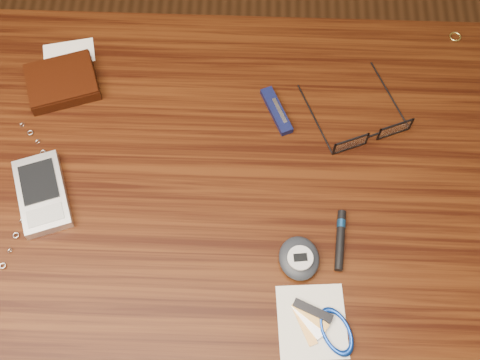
{
  "coord_description": "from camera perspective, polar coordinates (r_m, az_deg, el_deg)",
  "views": [
    {
      "loc": [
        0.07,
        -0.37,
        1.55
      ],
      "look_at": [
        0.06,
        0.03,
        0.76
      ],
      "focal_mm": 45.0,
      "sensor_mm": 36.0,
      "label": 1
    }
  ],
  "objects": [
    {
      "name": "gold_ring",
      "position": [
        1.1,
        19.73,
        12.67
      ],
      "size": [
        0.02,
        0.02,
        0.0
      ],
      "primitive_type": "torus",
      "rotation": [
        0.0,
        0.0,
        0.1
      ],
      "color": "#F2DF75",
      "rests_on": "desk"
    },
    {
      "name": "black_blue_pen",
      "position": [
        0.86,
        9.5,
        -5.45
      ],
      "size": [
        0.02,
        0.09,
        0.01
      ],
      "color": "black",
      "rests_on": "desk"
    },
    {
      "name": "eyeglasses",
      "position": [
        0.94,
        12.25,
        4.41
      ],
      "size": [
        0.17,
        0.18,
        0.03
      ],
      "color": "black",
      "rests_on": "desk"
    },
    {
      "name": "ground",
      "position": [
        1.6,
        -2.17,
        -13.15
      ],
      "size": [
        3.8,
        3.8,
        0.0
      ],
      "primitive_type": "plane",
      "color": "#472814",
      "rests_on": "ground"
    },
    {
      "name": "pedometer",
      "position": [
        0.84,
        5.62,
        -7.39
      ],
      "size": [
        0.06,
        0.07,
        0.03
      ],
      "color": "black",
      "rests_on": "desk"
    },
    {
      "name": "pda_phone",
      "position": [
        0.92,
        -18.26,
        -1.22
      ],
      "size": [
        0.11,
        0.14,
        0.02
      ],
      "color": "silver",
      "rests_on": "desk"
    },
    {
      "name": "wallet_and_card",
      "position": [
        1.01,
        -16.51,
        8.96
      ],
      "size": [
        0.13,
        0.16,
        0.02
      ],
      "color": "black",
      "rests_on": "desk"
    },
    {
      "name": "notepad_keys",
      "position": [
        0.82,
        7.97,
        -13.57
      ],
      "size": [
        0.12,
        0.11,
        0.01
      ],
      "color": "silver",
      "rests_on": "desk"
    },
    {
      "name": "desk",
      "position": [
        0.98,
        -3.46,
        -4.31
      ],
      "size": [
        1.0,
        0.7,
        0.75
      ],
      "color": "#321608",
      "rests_on": "ground"
    },
    {
      "name": "pocket_knife",
      "position": [
        0.95,
        3.48,
        6.57
      ],
      "size": [
        0.05,
        0.09,
        0.01
      ],
      "color": "#0B0C34",
      "rests_on": "desk"
    }
  ]
}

